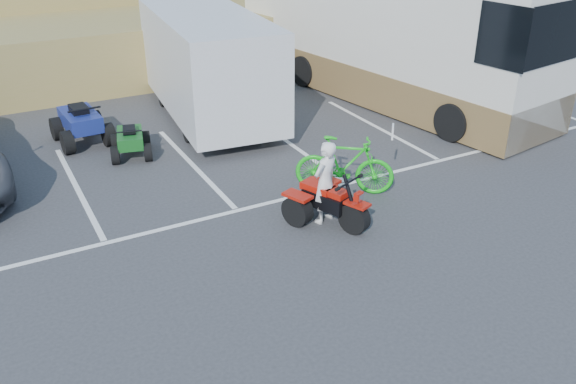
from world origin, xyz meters
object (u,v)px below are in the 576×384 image
green_dirt_bike (345,165)px  cargo_trailer (209,63)px  rv_motorhome (384,40)px  quad_atv_blue (84,142)px  quad_atv_green (132,155)px  red_trike_atv (330,223)px  rider (325,182)px

green_dirt_bike → cargo_trailer: bearing=45.2°
rv_motorhome → quad_atv_blue: 9.41m
quad_atv_blue → quad_atv_green: size_ratio=1.34×
red_trike_atv → quad_atv_green: 5.79m
red_trike_atv → quad_atv_green: (-2.54, 5.20, 0.00)m
rider → rv_motorhome: 8.58m
quad_atv_green → cargo_trailer: bearing=44.8°
rv_motorhome → green_dirt_bike: bearing=-141.7°
rider → rv_motorhome: bearing=-155.2°
rider → cargo_trailer: cargo_trailer is taller
green_dirt_bike → quad_atv_green: size_ratio=1.67×
red_trike_atv → green_dirt_bike: bearing=24.8°
green_dirt_bike → cargo_trailer: 5.95m
rv_motorhome → quad_atv_blue: rv_motorhome is taller
rider → quad_atv_blue: 7.39m
quad_atv_blue → rv_motorhome: bearing=-5.6°
red_trike_atv → quad_atv_blue: 7.49m
red_trike_atv → green_dirt_bike: (0.99, 1.04, 0.64)m
red_trike_atv → rv_motorhome: bearing=25.7°
red_trike_atv → cargo_trailer: 7.05m
red_trike_atv → green_dirt_bike: 1.57m
green_dirt_bike → quad_atv_blue: (-4.41, 5.63, -0.64)m
red_trike_atv → green_dirt_bike: size_ratio=0.77×
quad_atv_blue → cargo_trailer: bearing=-0.4°
quad_atv_blue → quad_atv_green: 1.71m
quad_atv_green → red_trike_atv: bearing=-49.9°
rider → cargo_trailer: size_ratio=0.26×
red_trike_atv → cargo_trailer: (0.25, 6.87, 1.58)m
red_trike_atv → quad_atv_blue: size_ratio=0.96×
rider → cargo_trailer: bearing=-114.3°
rider → cargo_trailer: (0.31, 6.73, 0.73)m
green_dirt_bike → cargo_trailer: (-0.73, 5.83, 0.94)m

